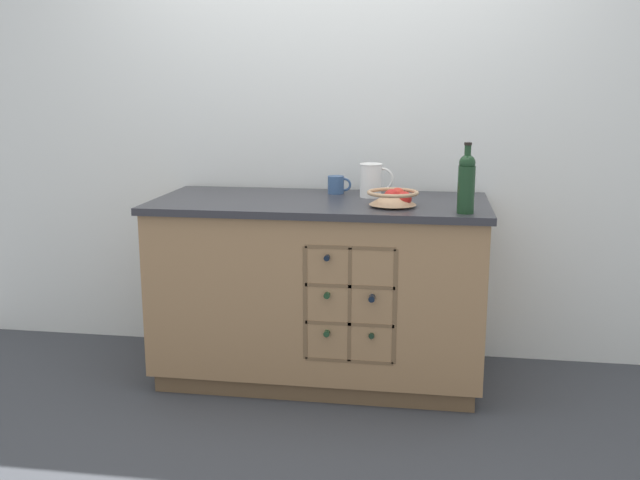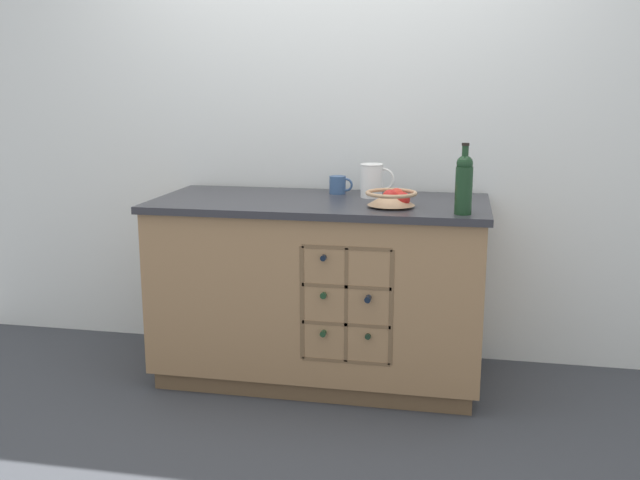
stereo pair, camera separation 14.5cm
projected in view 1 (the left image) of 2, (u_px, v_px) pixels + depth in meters
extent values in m
plane|color=#383A3F|center=(320.00, 375.00, 3.72)|extent=(14.00, 14.00, 0.00)
cube|color=silver|center=(332.00, 124.00, 3.86)|extent=(4.40, 0.06, 2.55)
cube|color=brown|center=(320.00, 367.00, 3.71)|extent=(1.55, 0.66, 0.09)
cube|color=#99724C|center=(320.00, 284.00, 3.61)|extent=(1.61, 0.72, 0.80)
cube|color=#2D2D33|center=(320.00, 203.00, 3.52)|extent=(1.65, 0.76, 0.03)
cube|color=brown|center=(352.00, 299.00, 3.33)|extent=(0.41, 0.01, 0.54)
cube|color=brown|center=(307.00, 300.00, 3.31)|extent=(0.02, 0.10, 0.54)
cube|color=brown|center=(395.00, 304.00, 3.25)|extent=(0.02, 0.10, 0.54)
cube|color=brown|center=(350.00, 357.00, 3.34)|extent=(0.41, 0.10, 0.02)
cube|color=brown|center=(351.00, 321.00, 3.30)|extent=(0.41, 0.10, 0.02)
cube|color=brown|center=(351.00, 284.00, 3.26)|extent=(0.41, 0.10, 0.02)
cube|color=brown|center=(351.00, 245.00, 3.22)|extent=(0.41, 0.10, 0.02)
cube|color=brown|center=(351.00, 302.00, 3.28)|extent=(0.02, 0.10, 0.54)
cylinder|color=#19381E|center=(332.00, 321.00, 3.44)|extent=(0.07, 0.21, 0.07)
cylinder|color=#19381E|center=(328.00, 331.00, 3.29)|extent=(0.03, 0.09, 0.03)
cylinder|color=black|center=(374.00, 324.00, 3.40)|extent=(0.07, 0.18, 0.07)
cylinder|color=black|center=(372.00, 334.00, 3.27)|extent=(0.03, 0.08, 0.03)
cylinder|color=#19381E|center=(332.00, 285.00, 3.40)|extent=(0.08, 0.20, 0.08)
cylinder|color=#19381E|center=(328.00, 294.00, 3.26)|extent=(0.03, 0.08, 0.03)
cylinder|color=black|center=(375.00, 289.00, 3.34)|extent=(0.08, 0.19, 0.08)
cylinder|color=black|center=(372.00, 297.00, 3.21)|extent=(0.03, 0.08, 0.03)
cylinder|color=black|center=(332.00, 249.00, 3.36)|extent=(0.07, 0.20, 0.07)
cylinder|color=black|center=(328.00, 256.00, 3.22)|extent=(0.03, 0.09, 0.03)
cylinder|color=tan|center=(393.00, 205.00, 3.33)|extent=(0.11, 0.11, 0.01)
cone|color=tan|center=(393.00, 198.00, 3.32)|extent=(0.22, 0.22, 0.06)
torus|color=tan|center=(393.00, 193.00, 3.31)|extent=(0.24, 0.24, 0.02)
sphere|color=red|center=(392.00, 197.00, 3.31)|extent=(0.08, 0.08, 0.08)
sphere|color=red|center=(405.00, 199.00, 3.30)|extent=(0.07, 0.07, 0.07)
sphere|color=red|center=(398.00, 196.00, 3.37)|extent=(0.07, 0.07, 0.07)
cylinder|color=white|center=(371.00, 180.00, 3.59)|extent=(0.11, 0.11, 0.17)
torus|color=white|center=(371.00, 164.00, 3.57)|extent=(0.11, 0.11, 0.01)
torus|color=white|center=(382.00, 179.00, 3.58)|extent=(0.11, 0.01, 0.11)
cylinder|color=#385684|center=(336.00, 185.00, 3.71)|extent=(0.08, 0.08, 0.09)
torus|color=#385684|center=(344.00, 185.00, 3.71)|extent=(0.07, 0.01, 0.07)
cylinder|color=#19381E|center=(466.00, 190.00, 3.13)|extent=(0.08, 0.08, 0.21)
sphere|color=#19381E|center=(467.00, 163.00, 3.11)|extent=(0.07, 0.07, 0.07)
cylinder|color=#19381E|center=(468.00, 156.00, 3.10)|extent=(0.03, 0.03, 0.09)
cylinder|color=black|center=(468.00, 144.00, 3.09)|extent=(0.03, 0.03, 0.01)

